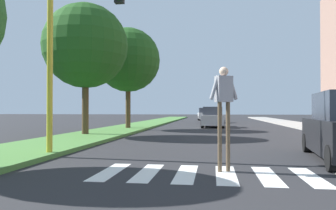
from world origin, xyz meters
TOP-DOWN VIEW (x-y plane):
  - ground_plane at (0.00, 30.00)m, footprint 140.00×140.00m
  - crosswalk at (0.00, 7.04)m, footprint 5.85×2.20m
  - median_strip at (-6.74, 28.00)m, footprint 3.42×64.00m
  - tree_mid at (-7.22, 16.53)m, footprint 4.64×4.64m
  - tree_far at (-6.44, 22.61)m, footprint 4.68×4.68m
  - sidewalk_right at (7.54, 28.00)m, footprint 3.00×64.00m
  - traffic_light_gantry at (-3.20, 9.07)m, footprint 7.53×0.30m
  - pedestrian_performer at (-0.03, 7.41)m, footprint 0.71×0.41m
  - sedan_midblock at (-0.33, 26.95)m, footprint 1.82×4.37m
  - sedan_distant at (-0.58, 36.79)m, footprint 2.05×4.38m
  - sedan_far_horizon at (-1.48, 45.23)m, footprint 2.13×4.50m

SIDE VIEW (x-z plane):
  - ground_plane at x=0.00m, z-range 0.00..0.00m
  - crosswalk at x=0.00m, z-range 0.00..0.01m
  - median_strip at x=-6.74m, z-range 0.00..0.15m
  - sidewalk_right at x=7.54m, z-range 0.00..0.15m
  - sedan_midblock at x=-0.33m, z-range -0.06..1.65m
  - sedan_far_horizon at x=-1.48m, z-range -0.06..1.66m
  - sedan_distant at x=-0.58m, z-range -0.07..1.67m
  - pedestrian_performer at x=-0.03m, z-range 0.42..2.91m
  - traffic_light_gantry at x=-3.20m, z-range 1.30..7.30m
  - tree_mid at x=-7.22m, z-range 1.39..8.54m
  - tree_far at x=-6.44m, z-range 1.45..8.76m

